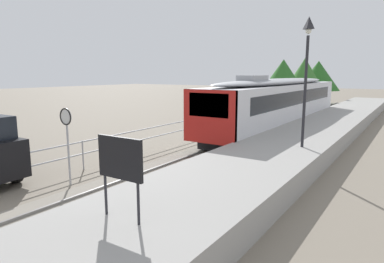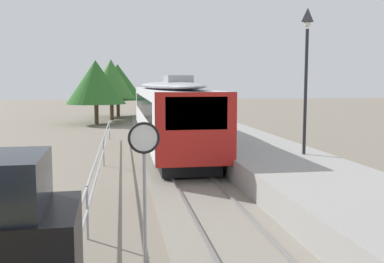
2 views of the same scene
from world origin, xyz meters
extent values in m
plane|color=slate|center=(-3.00, 22.00, 0.00)|extent=(160.00, 160.00, 0.00)
cube|color=gray|center=(0.00, 22.00, 0.03)|extent=(3.20, 60.00, 0.06)
cube|color=slate|center=(-0.72, 22.00, 0.10)|extent=(0.08, 60.00, 0.08)
cube|color=slate|center=(0.72, 22.00, 0.10)|extent=(0.08, 60.00, 0.08)
cube|color=silver|center=(0.00, 26.72, 1.96)|extent=(2.80, 20.13, 2.55)
cube|color=red|center=(0.00, 16.75, 1.96)|extent=(2.80, 0.24, 2.55)
cube|color=black|center=(0.00, 16.67, 2.53)|extent=(2.13, 0.08, 1.12)
cube|color=black|center=(0.00, 26.72, 2.37)|extent=(2.82, 16.91, 0.92)
ellipsoid|color=#9EA0A5|center=(0.00, 26.72, 3.42)|extent=(2.69, 19.32, 0.44)
cube|color=#9EA0A5|center=(0.00, 21.68, 3.70)|extent=(1.10, 2.20, 0.36)
cube|color=#EAE5C6|center=(0.00, 16.68, 0.97)|extent=(1.00, 0.10, 0.20)
cube|color=black|center=(0.00, 19.05, 0.42)|extent=(2.24, 3.20, 0.55)
cube|color=black|center=(0.00, 34.38, 0.42)|extent=(2.24, 3.20, 0.55)
cube|color=#999691|center=(3.25, 22.00, 0.45)|extent=(3.90, 60.00, 0.90)
cylinder|color=#232328|center=(4.20, 17.42, 3.20)|extent=(0.12, 0.12, 4.60)
pyramid|color=#232328|center=(4.20, 17.42, 6.00)|extent=(0.34, 0.34, 0.50)
sphere|color=silver|center=(4.20, 17.42, 5.68)|extent=(0.24, 0.24, 0.24)
cylinder|color=#9EA0A5|center=(-2.08, 10.42, 1.10)|extent=(0.07, 0.07, 2.20)
cylinder|color=white|center=(-2.08, 10.40, 2.50)|extent=(0.60, 0.03, 0.60)
torus|color=black|center=(-2.08, 10.39, 2.50)|extent=(0.61, 0.05, 0.61)
cube|color=#9EA0A5|center=(-3.30, 12.00, 1.20)|extent=(0.05, 36.00, 0.05)
cube|color=#9EA0A5|center=(-3.30, 12.00, 0.69)|extent=(0.05, 36.00, 0.05)
cylinder|color=#9EA0A5|center=(-3.30, 12.00, 0.62)|extent=(0.06, 0.06, 1.25)
cylinder|color=#9EA0A5|center=(-3.30, 21.00, 0.62)|extent=(0.06, 0.06, 1.25)
cylinder|color=#9EA0A5|center=(-3.30, 30.00, 0.62)|extent=(0.06, 0.06, 1.25)
cylinder|color=brown|center=(-3.49, 45.25, 1.07)|extent=(0.36, 0.36, 2.14)
cone|color=#38702D|center=(-3.49, 45.25, 3.99)|extent=(4.45, 4.45, 3.71)
cylinder|color=brown|center=(-2.92, 49.62, 0.89)|extent=(0.36, 0.36, 1.78)
cone|color=#286023|center=(-2.92, 49.62, 3.69)|extent=(5.51, 5.51, 3.81)
cylinder|color=brown|center=(-4.72, 41.09, 0.88)|extent=(0.36, 0.36, 1.77)
cone|color=#286023|center=(-4.72, 41.09, 3.66)|extent=(5.16, 5.16, 3.79)
camera|label=1|loc=(8.08, 3.01, 3.99)|focal=31.80mm
camera|label=2|loc=(-2.48, 2.15, 3.52)|focal=40.86mm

